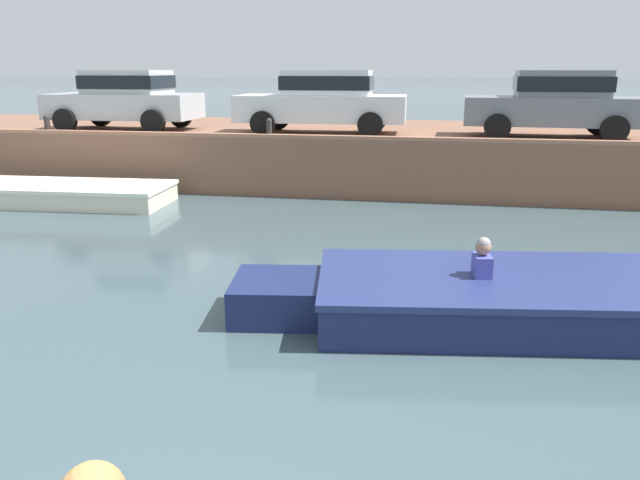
% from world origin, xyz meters
% --- Properties ---
extents(ground_plane, '(400.00, 400.00, 0.00)m').
position_xyz_m(ground_plane, '(0.00, 6.24, 0.00)').
color(ground_plane, '#3D5156').
extents(far_quay_wall, '(60.00, 6.00, 1.41)m').
position_xyz_m(far_quay_wall, '(0.00, 15.47, 0.70)').
color(far_quay_wall, brown).
rests_on(far_quay_wall, ground).
extents(far_wall_coping, '(60.00, 0.24, 0.08)m').
position_xyz_m(far_wall_coping, '(0.00, 12.59, 1.45)').
color(far_wall_coping, '#9F6C52').
rests_on(far_wall_coping, far_quay_wall).
extents(boat_moored_west_cream, '(6.50, 2.10, 0.46)m').
position_xyz_m(boat_moored_west_cream, '(-7.53, 10.85, 0.23)').
color(boat_moored_west_cream, silver).
rests_on(boat_moored_west_cream, ground).
extents(motorboat_passing, '(6.83, 2.90, 1.04)m').
position_xyz_m(motorboat_passing, '(2.48, 5.69, 0.28)').
color(motorboat_passing, navy).
rests_on(motorboat_passing, ground).
extents(car_leftmost_silver, '(3.87, 2.01, 1.54)m').
position_xyz_m(car_leftmost_silver, '(-6.78, 13.78, 2.25)').
color(car_leftmost_silver, '#B7BABC').
rests_on(car_leftmost_silver, far_quay_wall).
extents(car_left_inner_white, '(4.22, 1.96, 1.54)m').
position_xyz_m(car_left_inner_white, '(-1.48, 13.78, 2.25)').
color(car_left_inner_white, white).
rests_on(car_left_inner_white, far_quay_wall).
extents(car_centre_grey, '(4.05, 2.08, 1.54)m').
position_xyz_m(car_centre_grey, '(4.00, 13.78, 2.25)').
color(car_centre_grey, slate).
rests_on(car_centre_grey, far_quay_wall).
extents(mooring_bollard_west, '(0.15, 0.15, 0.44)m').
position_xyz_m(mooring_bollard_west, '(-8.43, 12.72, 1.65)').
color(mooring_bollard_west, '#2D2B28').
rests_on(mooring_bollard_west, far_quay_wall).
extents(mooring_bollard_mid, '(0.15, 0.15, 0.44)m').
position_xyz_m(mooring_bollard_mid, '(-2.61, 12.72, 1.65)').
color(mooring_bollard_mid, '#2D2B28').
rests_on(mooring_bollard_mid, far_quay_wall).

